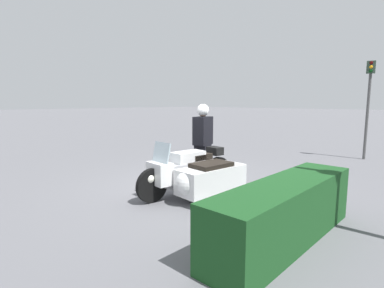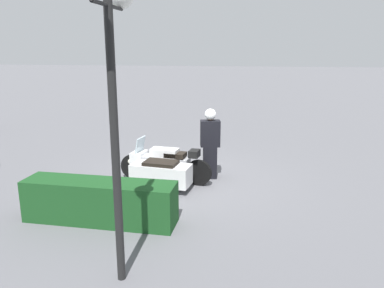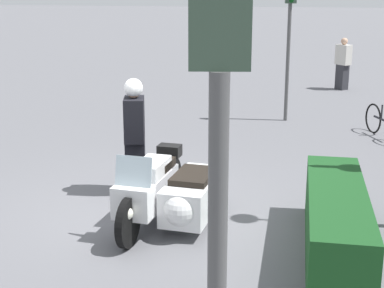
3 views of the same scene
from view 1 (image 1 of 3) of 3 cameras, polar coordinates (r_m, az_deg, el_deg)
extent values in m
plane|color=slate|center=(7.03, 1.07, -8.05)|extent=(160.00, 160.00, 0.00)
cylinder|color=black|center=(5.92, -7.64, -7.85)|extent=(0.68, 0.17, 0.68)
cylinder|color=black|center=(7.06, 5.01, -5.19)|extent=(0.68, 0.17, 0.68)
cylinder|color=black|center=(6.16, 4.09, -7.86)|extent=(0.53, 0.15, 0.53)
cube|color=#B7B7BC|center=(6.42, -0.74, -5.37)|extent=(1.33, 0.51, 0.45)
cube|color=white|center=(6.35, -0.74, -2.52)|extent=(0.74, 0.43, 0.24)
cube|color=black|center=(6.54, 1.24, -2.38)|extent=(0.55, 0.42, 0.12)
cube|color=white|center=(5.96, -6.15, -5.57)|extent=(0.37, 0.55, 0.44)
cube|color=silver|center=(5.91, -5.83, -1.59)|extent=(0.16, 0.51, 0.40)
sphere|color=white|center=(5.85, -8.05, -6.55)|extent=(0.18, 0.18, 0.18)
cube|color=white|center=(6.08, 3.71, -6.65)|extent=(1.52, 0.75, 0.50)
sphere|color=white|center=(5.67, -0.81, -7.47)|extent=(0.48, 0.48, 0.47)
cube|color=black|center=(6.02, 3.73, -3.98)|extent=(0.85, 0.59, 0.09)
cube|color=black|center=(6.88, 4.38, -1.30)|extent=(0.27, 0.37, 0.18)
cube|color=black|center=(7.59, 2.06, -3.42)|extent=(0.42, 0.39, 0.88)
cube|color=black|center=(7.47, 2.09, 2.55)|extent=(0.57, 0.42, 0.70)
sphere|color=tan|center=(7.44, 2.11, 6.15)|extent=(0.24, 0.24, 0.24)
sphere|color=white|center=(7.44, 2.11, 6.47)|extent=(0.30, 0.30, 0.30)
cube|color=#19471E|center=(4.47, 17.31, -12.24)|extent=(3.08, 0.72, 0.85)
cylinder|color=#4C4C4C|center=(11.69, 30.37, 4.43)|extent=(0.09, 0.09, 2.87)
cube|color=#334738|center=(11.68, 30.95, 12.45)|extent=(0.19, 0.28, 0.40)
sphere|color=#410707|center=(11.62, 30.98, 13.12)|extent=(0.11, 0.11, 0.11)
sphere|color=orange|center=(11.61, 30.94, 12.48)|extent=(0.11, 0.11, 0.11)
sphere|color=#07350F|center=(11.60, 30.89, 11.84)|extent=(0.11, 0.11, 0.11)
camera|label=2|loc=(8.50, 79.17, 11.10)|focal=35.00mm
camera|label=3|loc=(4.24, -103.44, 17.39)|focal=55.00mm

